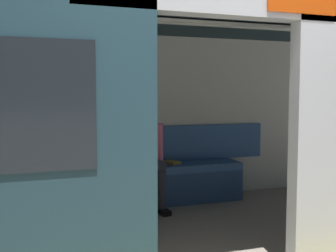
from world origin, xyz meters
The scene contains 6 objects.
train_car centered at (0.08, -1.17, 1.45)m, with size 6.40×2.66×2.18m.
bench_seat centered at (0.00, -2.15, 0.37)m, with size 2.53×0.44×0.48m.
person_seated centered at (-0.01, -2.09, 0.69)m, with size 0.55×0.70×1.21m.
handbag centered at (0.42, -2.19, 0.56)m, with size 0.26×0.15×0.17m.
book centered at (-0.40, -2.24, 0.49)m, with size 0.15×0.22×0.03m, color gold.
grab_pole_door centered at (0.47, -0.52, 1.02)m, with size 0.04×0.04×2.04m, color silver.
Camera 1 is at (1.34, 2.57, 1.35)m, focal length 44.82 mm.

